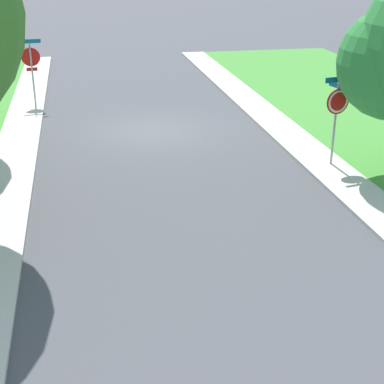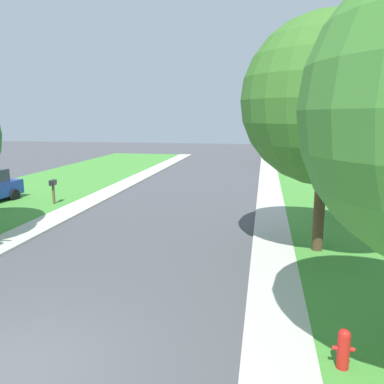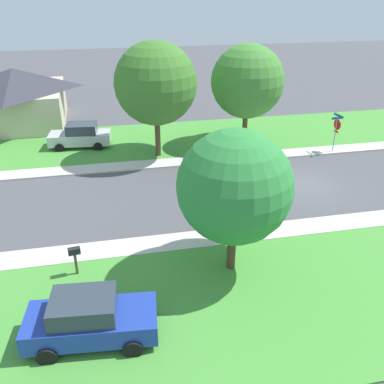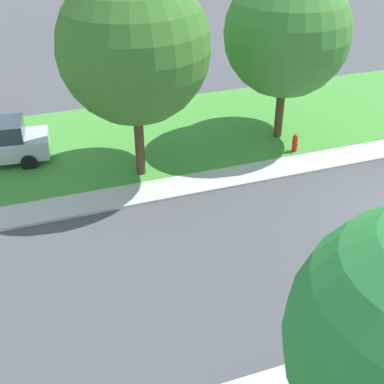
{
  "view_description": "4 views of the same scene",
  "coord_description": "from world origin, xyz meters",
  "views": [
    {
      "loc": [
        2.55,
        20.42,
        6.23
      ],
      "look_at": [
        0.33,
        9.23,
        1.4
      ],
      "focal_mm": 54.37,
      "sensor_mm": 36.0,
      "label": 1
    },
    {
      "loc": [
        4.3,
        -5.64,
        4.5
      ],
      "look_at": [
        1.41,
        10.3,
        1.4
      ],
      "focal_mm": 37.3,
      "sensor_mm": 36.0,
      "label": 2
    },
    {
      "loc": [
        -20.72,
        10.88,
        10.81
      ],
      "look_at": [
        -2.45,
        7.09,
        1.4
      ],
      "focal_mm": 39.17,
      "sensor_mm": 36.0,
      "label": 3
    },
    {
      "loc": [
        -11.05,
        11.69,
        10.0
      ],
      "look_at": [
        2.1,
        7.01,
        1.4
      ],
      "focal_mm": 48.28,
      "sensor_mm": 36.0,
      "label": 4
    }
  ],
  "objects": [
    {
      "name": "stop_sign_near_corner",
      "position": [
        4.36,
        -4.47,
        1.88
      ],
      "size": [
        0.92,
        0.92,
        2.77
      ],
      "color": "#9E9EA3",
      "rests_on": "ground"
    },
    {
      "name": "ground_plane",
      "position": [
        0.0,
        0.0,
        0.0
      ],
      "size": [
        120.0,
        120.0,
        0.0
      ],
      "primitive_type": "plane",
      "color": "#4C4C51"
    },
    {
      "name": "stop_sign_far_corner",
      "position": [
        -4.88,
        4.87,
        1.89
      ],
      "size": [
        0.91,
        0.91,
        2.77
      ],
      "color": "#9E9EA3",
      "rests_on": "ground"
    }
  ]
}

